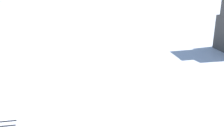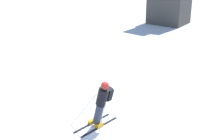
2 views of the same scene
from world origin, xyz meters
The scene contains 0 objects.
Camera 1 is at (11.07, 1.12, 6.59)m, focal length 50.00 mm.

